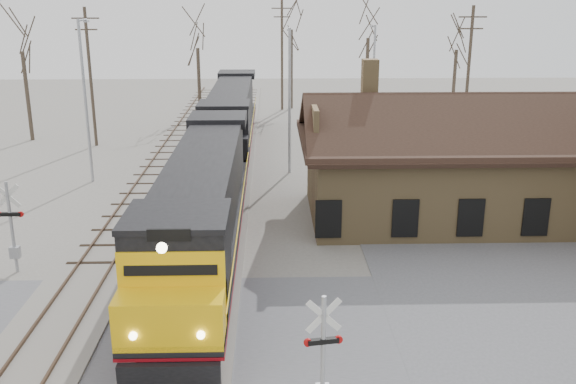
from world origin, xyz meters
name	(u,v)px	position (x,y,z in m)	size (l,w,h in m)	color
ground	(186,335)	(0.00, 0.00, 0.00)	(140.00, 140.00, 0.00)	gray
road	(186,335)	(0.00, 0.00, 0.01)	(60.00, 9.00, 0.03)	#5A5A5F
track_main	(219,199)	(0.00, 15.00, 0.07)	(3.40, 90.00, 0.24)	gray
track_siding	(139,200)	(-4.50, 15.00, 0.07)	(3.40, 90.00, 0.24)	gray
depot	(449,171)	(11.99, 12.00, 2.41)	(15.20, 9.31, 7.90)	#967A4D
locomotive_lead	(202,208)	(0.00, 6.31, 2.45)	(3.14, 21.00, 4.66)	black
locomotive_trailing	(231,116)	(0.00, 27.58, 2.45)	(3.14, 21.00, 4.41)	black
crossbuck_near	(323,362)	(4.24, -4.58, 1.75)	(1.04, 0.28, 3.67)	#A5A8AD
crossbuck_far	(12,230)	(-7.65, 5.43, 1.84)	(1.11, 0.29, 3.89)	#A5A8AD
streetlight_a	(85,94)	(-8.10, 19.14, 5.40)	(0.25, 2.04, 9.71)	#A5A8AD
streetlight_b	(290,94)	(4.12, 20.93, 5.09)	(0.25, 2.04, 9.11)	#A5A8AD
streetlight_c	(373,73)	(11.30, 33.11, 4.91)	(0.25, 2.04, 8.76)	#A5A8AD
utility_pole_a	(90,75)	(-10.43, 28.99, 5.34)	(2.00, 0.24, 10.22)	#382D23
utility_pole_b	(282,54)	(4.08, 44.64, 5.54)	(2.00, 0.24, 10.62)	#382D23
utility_pole_c	(468,76)	(17.22, 27.03, 5.40)	(2.00, 0.24, 10.34)	#382D23
tree_a	(20,36)	(-16.03, 31.13, 8.03)	(4.60, 4.60, 11.28)	#382D23
tree_b	(197,36)	(-3.72, 40.83, 7.43)	(4.26, 4.26, 10.44)	#382D23
tree_c	(291,16)	(5.03, 45.52, 9.07)	(5.19, 5.19, 12.73)	#382D23
tree_d	(369,24)	(11.80, 39.93, 8.52)	(4.88, 4.88, 11.96)	#382D23
tree_e	(457,38)	(19.80, 39.43, 7.32)	(4.20, 4.20, 10.28)	#382D23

